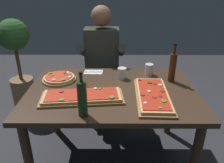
# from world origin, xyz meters

# --- Properties ---
(ground_plane) EXTENTS (6.40, 6.40, 0.00)m
(ground_plane) POSITION_xyz_m (0.00, 0.00, 0.00)
(ground_plane) COLOR #2D2D33
(dining_table) EXTENTS (1.40, 0.96, 0.74)m
(dining_table) POSITION_xyz_m (0.00, 0.00, 0.64)
(dining_table) COLOR #3D2B1E
(dining_table) RESTS_ON ground_plane
(pizza_rectangular_front) EXTENTS (0.65, 0.31, 0.05)m
(pizza_rectangular_front) POSITION_xyz_m (-0.23, -0.16, 0.76)
(pizza_rectangular_front) COLOR olive
(pizza_rectangular_front) RESTS_ON dining_table
(pizza_rectangular_left) EXTENTS (0.28, 0.61, 0.05)m
(pizza_rectangular_left) POSITION_xyz_m (0.32, -0.13, 0.76)
(pizza_rectangular_left) COLOR olive
(pizza_rectangular_left) RESTS_ON dining_table
(pizza_round_far) EXTENTS (0.30, 0.30, 0.05)m
(pizza_round_far) POSITION_xyz_m (-0.48, 0.19, 0.76)
(pizza_round_far) COLOR olive
(pizza_round_far) RESTS_ON dining_table
(wine_bottle_dark) EXTENTS (0.06, 0.06, 0.35)m
(wine_bottle_dark) POSITION_xyz_m (0.53, 0.17, 0.88)
(wine_bottle_dark) COLOR #47230F
(wine_bottle_dark) RESTS_ON dining_table
(oil_bottle_amber) EXTENTS (0.06, 0.06, 0.32)m
(oil_bottle_amber) POSITION_xyz_m (-0.19, -0.38, 0.87)
(oil_bottle_amber) COLOR #233819
(oil_bottle_amber) RESTS_ON dining_table
(tumbler_near_camera) EXTENTS (0.08, 0.08, 0.10)m
(tumbler_near_camera) POSITION_xyz_m (0.09, 0.23, 0.79)
(tumbler_near_camera) COLOR silver
(tumbler_near_camera) RESTS_ON dining_table
(tumbler_far_side) EXTENTS (0.08, 0.08, 0.10)m
(tumbler_far_side) POSITION_xyz_m (0.35, 0.32, 0.79)
(tumbler_far_side) COLOR silver
(tumbler_far_side) RESTS_ON dining_table
(napkin_cutlery_set) EXTENTS (0.18, 0.11, 0.01)m
(napkin_cutlery_set) POSITION_xyz_m (-0.18, 0.36, 0.74)
(napkin_cutlery_set) COLOR white
(napkin_cutlery_set) RESTS_ON dining_table
(diner_chair) EXTENTS (0.44, 0.44, 0.87)m
(diner_chair) POSITION_xyz_m (-0.12, 0.86, 0.49)
(diner_chair) COLOR #3D2B1E
(diner_chair) RESTS_ON ground_plane
(seated_diner) EXTENTS (0.53, 0.41, 1.33)m
(seated_diner) POSITION_xyz_m (-0.12, 0.74, 0.74)
(seated_diner) COLOR #23232D
(seated_diner) RESTS_ON ground_plane
(potted_plant_corner) EXTENTS (0.38, 0.38, 1.15)m
(potted_plant_corner) POSITION_xyz_m (-1.21, 1.04, 0.67)
(potted_plant_corner) COLOR #846042
(potted_plant_corner) RESTS_ON ground_plane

